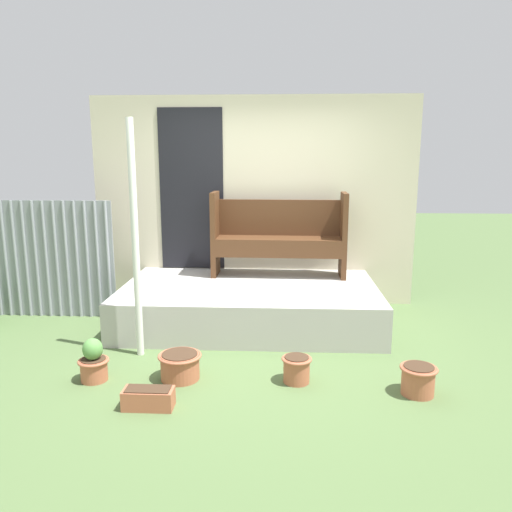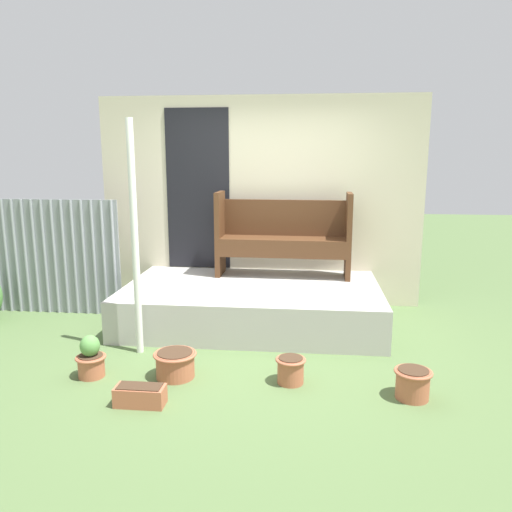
{
  "view_description": "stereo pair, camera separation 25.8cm",
  "coord_description": "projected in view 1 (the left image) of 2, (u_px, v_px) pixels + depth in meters",
  "views": [
    {
      "loc": [
        0.28,
        -4.58,
        1.89
      ],
      "look_at": [
        0.03,
        0.29,
        0.89
      ],
      "focal_mm": 35.0,
      "sensor_mm": 36.0,
      "label": 1
    },
    {
      "loc": [
        0.54,
        -4.56,
        1.89
      ],
      "look_at": [
        0.03,
        0.29,
        0.89
      ],
      "focal_mm": 35.0,
      "sensor_mm": 36.0,
      "label": 2
    }
  ],
  "objects": [
    {
      "name": "flower_pot_far_right",
      "position": [
        418.0,
        379.0,
        3.98
      ],
      "size": [
        0.3,
        0.3,
        0.24
      ],
      "color": "#B26042",
      "rests_on": "ground_plane"
    },
    {
      "name": "planter_box_rect",
      "position": [
        148.0,
        398.0,
        3.77
      ],
      "size": [
        0.38,
        0.17,
        0.16
      ],
      "color": "#B26042",
      "rests_on": "ground_plane"
    },
    {
      "name": "flower_pot_right",
      "position": [
        297.0,
        368.0,
        4.19
      ],
      "size": [
        0.26,
        0.26,
        0.23
      ],
      "color": "#B26042",
      "rests_on": "ground_plane"
    },
    {
      "name": "support_post",
      "position": [
        135.0,
        241.0,
        4.59
      ],
      "size": [
        0.07,
        0.07,
        2.21
      ],
      "color": "white",
      "rests_on": "ground_plane"
    },
    {
      "name": "flower_pot_left",
      "position": [
        94.0,
        362.0,
        4.22
      ],
      "size": [
        0.26,
        0.26,
        0.37
      ],
      "color": "#B26042",
      "rests_on": "ground_plane"
    },
    {
      "name": "bench",
      "position": [
        279.0,
        233.0,
        5.99
      ],
      "size": [
        1.6,
        0.43,
        1.01
      ],
      "rotation": [
        0.0,
        0.0,
        -0.02
      ],
      "color": "#4C2D19",
      "rests_on": "porch_slab"
    },
    {
      "name": "house_wall",
      "position": [
        251.0,
        201.0,
        6.29
      ],
      "size": [
        4.04,
        0.08,
        2.6
      ],
      "color": "beige",
      "rests_on": "ground_plane"
    },
    {
      "name": "flower_pot_middle",
      "position": [
        180.0,
        365.0,
        4.25
      ],
      "size": [
        0.37,
        0.37,
        0.23
      ],
      "color": "#B26042",
      "rests_on": "ground_plane"
    },
    {
      "name": "porch_slab",
      "position": [
        250.0,
        304.0,
        5.65
      ],
      "size": [
        2.84,
        1.67,
        0.44
      ],
      "color": "#B2AFA8",
      "rests_on": "ground_plane"
    },
    {
      "name": "ground_plane",
      "position": [
        251.0,
        351.0,
        4.88
      ],
      "size": [
        24.0,
        24.0,
        0.0
      ],
      "primitive_type": "plane",
      "color": "#516B3D"
    }
  ]
}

